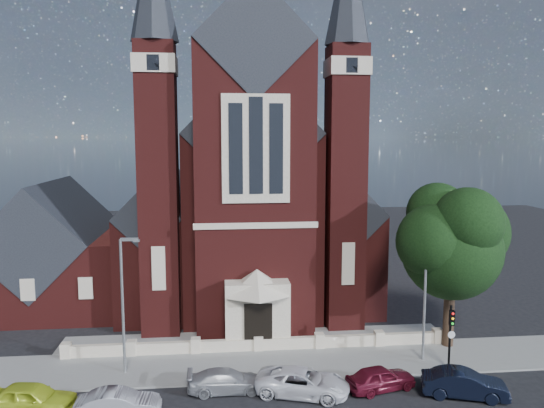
{
  "coord_description": "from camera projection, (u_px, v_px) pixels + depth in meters",
  "views": [
    {
      "loc": [
        -2.45,
        -26.17,
        13.75
      ],
      "look_at": [
        1.45,
        12.0,
        8.9
      ],
      "focal_mm": 35.0,
      "sensor_mm": 36.0,
      "label": 1
    }
  ],
  "objects": [
    {
      "name": "ground",
      "position": [
        250.0,
        309.0,
        42.6
      ],
      "size": [
        120.0,
        120.0,
        0.0
      ],
      "primitive_type": "plane",
      "color": "black",
      "rests_on": "ground"
    },
    {
      "name": "pavement_strip",
      "position": [
        261.0,
        365.0,
        32.24
      ],
      "size": [
        60.0,
        5.0,
        0.12
      ],
      "primitive_type": "cube",
      "color": "gray",
      "rests_on": "ground"
    },
    {
      "name": "forecourt_paving",
      "position": [
        256.0,
        340.0,
        36.19
      ],
      "size": [
        26.0,
        3.0,
        0.14
      ],
      "primitive_type": "cube",
      "color": "gray",
      "rests_on": "ground"
    },
    {
      "name": "forecourt_wall",
      "position": [
        258.0,
        351.0,
        34.21
      ],
      "size": [
        24.0,
        0.4,
        0.9
      ],
      "primitive_type": "cube",
      "color": "#B8A992",
      "rests_on": "ground"
    },
    {
      "name": "church",
      "position": [
        245.0,
        197.0,
        49.42
      ],
      "size": [
        20.01,
        34.9,
        29.2
      ],
      "color": "#4F1715",
      "rests_on": "ground"
    },
    {
      "name": "parish_hall",
      "position": [
        53.0,
        257.0,
        43.45
      ],
      "size": [
        12.0,
        12.2,
        10.24
      ],
      "color": "#4F1715",
      "rests_on": "ground"
    },
    {
      "name": "street_tree",
      "position": [
        455.0,
        244.0,
        33.83
      ],
      "size": [
        6.4,
        6.6,
        10.7
      ],
      "color": "black",
      "rests_on": "ground"
    },
    {
      "name": "street_lamp_left",
      "position": [
        124.0,
        298.0,
        30.37
      ],
      "size": [
        1.16,
        0.22,
        8.09
      ],
      "color": "gray",
      "rests_on": "ground"
    },
    {
      "name": "street_lamp_right",
      "position": [
        427.0,
        289.0,
        32.19
      ],
      "size": [
        1.16,
        0.22,
        8.09
      ],
      "color": "gray",
      "rests_on": "ground"
    },
    {
      "name": "traffic_signal",
      "position": [
        451.0,
        329.0,
        30.98
      ],
      "size": [
        0.28,
        0.42,
        4.0
      ],
      "color": "black",
      "rests_on": "ground"
    },
    {
      "name": "car_lime_van",
      "position": [
        31.0,
        398.0,
        26.5
      ],
      "size": [
        4.67,
        2.37,
        1.52
      ],
      "primitive_type": "imported",
      "rotation": [
        0.0,
        0.0,
        1.44
      ],
      "color": "#C5D92B",
      "rests_on": "ground"
    },
    {
      "name": "car_silver_a",
      "position": [
        118.0,
        404.0,
        26.11
      ],
      "size": [
        4.16,
        1.53,
        1.36
      ],
      "primitive_type": "imported",
      "rotation": [
        0.0,
        0.0,
        1.59
      ],
      "color": "#98999F",
      "rests_on": "ground"
    },
    {
      "name": "car_silver_b",
      "position": [
        226.0,
        381.0,
        28.74
      ],
      "size": [
        4.25,
        1.78,
        1.23
      ],
      "primitive_type": "imported",
      "rotation": [
        0.0,
        0.0,
        1.59
      ],
      "color": "gray",
      "rests_on": "ground"
    },
    {
      "name": "car_white_suv",
      "position": [
        303.0,
        382.0,
        28.39
      ],
      "size": [
        5.5,
        3.72,
        1.4
      ],
      "primitive_type": "imported",
      "rotation": [
        0.0,
        0.0,
        1.27
      ],
      "color": "white",
      "rests_on": "ground"
    },
    {
      "name": "car_dark_red",
      "position": [
        381.0,
        378.0,
        28.95
      ],
      "size": [
        4.2,
        2.56,
        1.34
      ],
      "primitive_type": "imported",
      "rotation": [
        0.0,
        0.0,
        1.84
      ],
      "color": "#5B0F1F",
      "rests_on": "ground"
    },
    {
      "name": "car_navy",
      "position": [
        464.0,
        384.0,
        28.14
      ],
      "size": [
        4.67,
        2.76,
        1.45
      ],
      "primitive_type": "imported",
      "rotation": [
        0.0,
        0.0,
        1.27
      ],
      "color": "black",
      "rests_on": "ground"
    }
  ]
}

